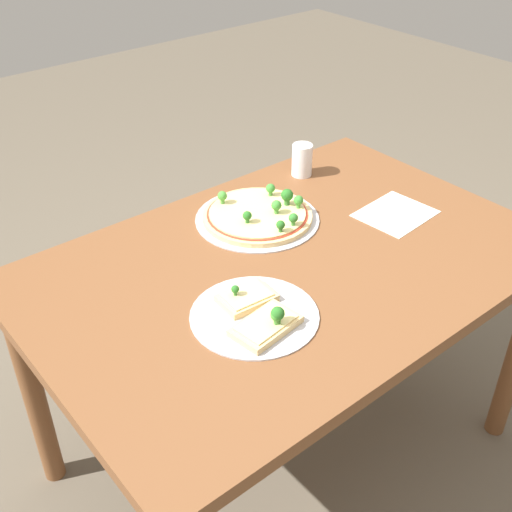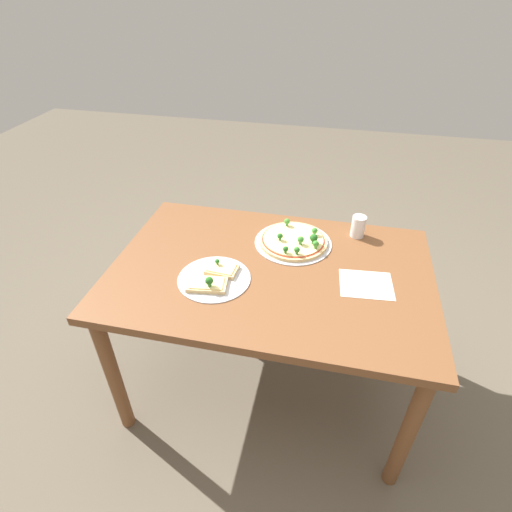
{
  "view_description": "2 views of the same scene",
  "coord_description": "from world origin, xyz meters",
  "views": [
    {
      "loc": [
        -0.9,
        -0.97,
        1.65
      ],
      "look_at": [
        -0.07,
        0.05,
        0.75
      ],
      "focal_mm": 45.0,
      "sensor_mm": 36.0,
      "label": 1
    },
    {
      "loc": [
        0.22,
        -1.27,
        1.75
      ],
      "look_at": [
        -0.07,
        0.05,
        0.75
      ],
      "focal_mm": 28.0,
      "sensor_mm": 36.0,
      "label": 2
    }
  ],
  "objects": [
    {
      "name": "pizza_tray_slice",
      "position": [
        -0.21,
        -0.12,
        0.74
      ],
      "size": [
        0.29,
        0.29,
        0.07
      ],
      "color": "#B7B7BC",
      "rests_on": "dining_table"
    },
    {
      "name": "pizza_tray_whole",
      "position": [
        0.07,
        0.2,
        0.75
      ],
      "size": [
        0.34,
        0.34,
        0.07
      ],
      "color": "#B7B7BC",
      "rests_on": "dining_table"
    },
    {
      "name": "drinking_cup",
      "position": [
        0.34,
        0.32,
        0.78
      ],
      "size": [
        0.06,
        0.06,
        0.1
      ],
      "primitive_type": "cylinder",
      "color": "white",
      "rests_on": "dining_table"
    },
    {
      "name": "paper_menu",
      "position": [
        0.38,
        -0.02,
        0.73
      ],
      "size": [
        0.22,
        0.19,
        0.0
      ],
      "primitive_type": "cube",
      "rotation": [
        0.0,
        0.0,
        0.09
      ],
      "color": "silver",
      "rests_on": "dining_table"
    },
    {
      "name": "dining_table",
      "position": [
        0.0,
        0.0,
        0.64
      ],
      "size": [
        1.31,
        0.87,
        0.73
      ],
      "color": "brown",
      "rests_on": "ground_plane"
    },
    {
      "name": "ground_plane",
      "position": [
        0.0,
        0.0,
        0.0
      ],
      "size": [
        8.0,
        8.0,
        0.0
      ],
      "primitive_type": "plane",
      "color": "brown"
    }
  ]
}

